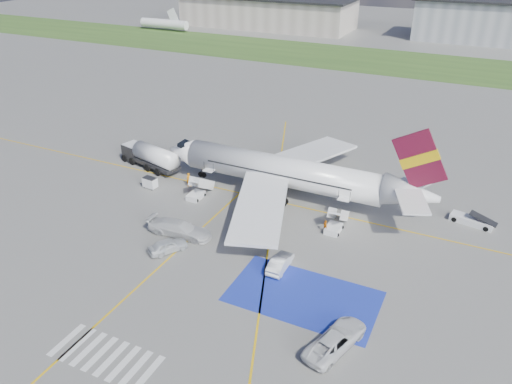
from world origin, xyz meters
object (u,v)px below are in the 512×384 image
car_silver_a (168,246)px  car_silver_b (280,263)px  van_white_b (179,226)px  belt_loader (472,221)px  fuel_tanker (151,158)px  airliner (292,173)px  gpu_cart (150,183)px  van_white_a (336,338)px

car_silver_a → car_silver_b: 12.32m
van_white_b → belt_loader: bearing=-64.1°
belt_loader → car_silver_a: 35.36m
van_white_b → fuel_tanker: bearing=41.7°
car_silver_a → car_silver_b: (12.08, 2.41, -0.01)m
van_white_b → airliner: bearing=-33.6°
gpu_cart → van_white_a: van_white_a is taller
van_white_a → van_white_b: (-21.16, 8.85, 0.14)m
car_silver_b → van_white_a: 11.58m
car_silver_a → van_white_b: size_ratio=0.75×
van_white_a → van_white_b: bearing=-5.9°
airliner → fuel_tanker: (-21.91, -0.40, -1.93)m
airliner → van_white_a: bearing=-60.0°
gpu_cart → belt_loader: (39.74, 8.81, -0.30)m
airliner → van_white_a: 26.50m
gpu_cart → car_silver_a: 15.72m
airliner → belt_loader: (21.67, 2.96, -3.01)m
car_silver_a → airliner: bearing=-80.2°
fuel_tanker → van_white_a: 41.67m
fuel_tanker → car_silver_b: (26.68, -14.51, -0.75)m
airliner → car_silver_a: size_ratio=8.58×
fuel_tanker → belt_loader: bearing=18.6°
car_silver_b → van_white_b: van_white_b is taller
van_white_a → van_white_b: van_white_b is taller
car_silver_b → van_white_a: (8.41, -7.97, 0.26)m
fuel_tanker → belt_loader: fuel_tanker is taller
fuel_tanker → van_white_b: (13.93, -13.62, -0.34)m
fuel_tanker → car_silver_a: 22.36m
car_silver_a → gpu_cart: bearing=-14.0°
car_silver_a → van_white_b: bearing=-45.7°
airliner → van_white_b: bearing=-119.7°
airliner → belt_loader: 22.07m
fuel_tanker → car_silver_a: bearing=-35.0°
van_white_a → airliner: bearing=-43.2°
gpu_cart → airliner: bearing=22.9°
airliner → van_white_a: size_ratio=7.02×
belt_loader → van_white_b: size_ratio=0.93×
car_silver_a → van_white_a: 21.23m
airliner → gpu_cart: airliner is taller
car_silver_b → van_white_b: 12.79m
airliner → car_silver_b: airliner is taller
fuel_tanker → car_silver_a: size_ratio=2.46×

